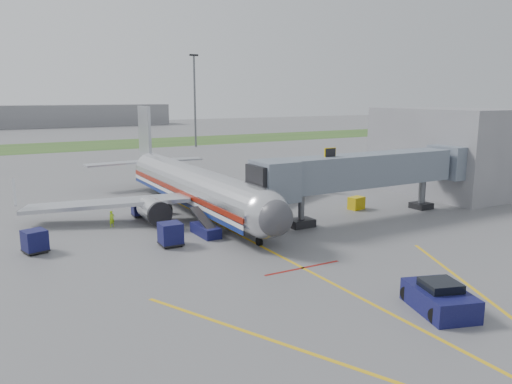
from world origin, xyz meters
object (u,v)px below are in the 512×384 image
pushback_tug (440,299)px  belt_loader (205,229)px  ramp_worker (112,219)px  airliner (194,186)px

pushback_tug → belt_loader: belt_loader is taller
ramp_worker → belt_loader: bearing=-68.3°
airliner → belt_loader: 9.18m
airliner → ramp_worker: size_ratio=24.29×
airliner → belt_loader: (-2.50, -8.56, -2.15)m
airliner → belt_loader: airliner is taller
belt_loader → ramp_worker: belt_loader is taller
belt_loader → pushback_tug: bearing=-75.9°
pushback_tug → belt_loader: 20.59m
belt_loader → ramp_worker: size_ratio=2.83×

